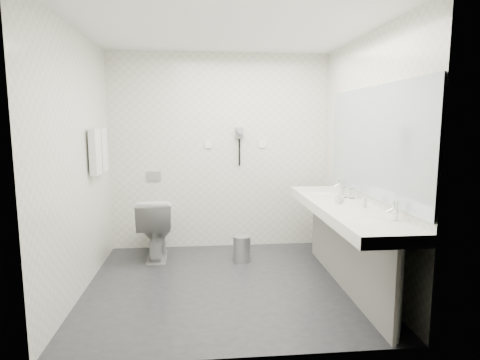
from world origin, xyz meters
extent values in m
plane|color=#27272C|center=(0.00, 0.00, 0.00)|extent=(2.80, 2.80, 0.00)
plane|color=white|center=(0.00, 0.00, 2.50)|extent=(2.80, 2.80, 0.00)
plane|color=silver|center=(0.00, 1.30, 1.25)|extent=(2.80, 0.00, 2.80)
plane|color=silver|center=(0.00, -1.30, 1.25)|extent=(2.80, 0.00, 2.80)
plane|color=silver|center=(-1.40, 0.00, 1.25)|extent=(0.00, 2.60, 2.60)
plane|color=silver|center=(1.40, 0.00, 1.25)|extent=(0.00, 2.60, 2.60)
cube|color=white|center=(1.12, -0.20, 0.80)|extent=(0.55, 2.20, 0.10)
cube|color=gray|center=(1.15, -0.20, 0.38)|extent=(0.03, 2.15, 0.75)
cylinder|color=silver|center=(1.18, -1.24, 0.38)|extent=(0.06, 0.06, 0.75)
cylinder|color=silver|center=(1.18, 0.84, 0.38)|extent=(0.06, 0.06, 0.75)
cube|color=#B2BCC6|center=(1.39, -0.20, 1.45)|extent=(0.02, 2.20, 1.05)
ellipsoid|color=white|center=(1.12, -0.85, 0.83)|extent=(0.40, 0.31, 0.05)
ellipsoid|color=white|center=(1.12, 0.45, 0.83)|extent=(0.40, 0.31, 0.05)
cylinder|color=silver|center=(1.32, -0.85, 0.92)|extent=(0.04, 0.04, 0.15)
cylinder|color=silver|center=(1.32, 0.45, 0.92)|extent=(0.04, 0.04, 0.15)
imported|color=silver|center=(1.08, -0.18, 0.91)|extent=(0.07, 0.07, 0.11)
imported|color=silver|center=(1.14, -0.07, 0.89)|extent=(0.10, 0.10, 0.09)
imported|color=silver|center=(1.27, -0.35, 0.91)|extent=(0.05, 0.05, 0.12)
cylinder|color=silver|center=(1.32, 0.09, 0.90)|extent=(0.07, 0.07, 0.11)
cylinder|color=silver|center=(1.26, 0.15, 0.91)|extent=(0.07, 0.07, 0.11)
imported|color=white|center=(-0.80, 0.90, 0.37)|extent=(0.45, 0.75, 0.74)
cube|color=#B2B5BA|center=(-0.85, 1.29, 0.95)|extent=(0.18, 0.02, 0.12)
cylinder|color=#B2B5BA|center=(0.22, 0.67, 0.15)|extent=(0.27, 0.27, 0.29)
cylinder|color=#B2B5BA|center=(0.22, 0.67, 0.30)|extent=(0.21, 0.21, 0.02)
cylinder|color=silver|center=(-1.35, 0.55, 1.55)|extent=(0.02, 0.62, 0.02)
cube|color=white|center=(-1.34, 0.41, 1.33)|extent=(0.07, 0.24, 0.48)
cube|color=white|center=(-1.34, 0.69, 1.33)|extent=(0.07, 0.24, 0.48)
cube|color=gray|center=(0.25, 1.27, 1.50)|extent=(0.10, 0.04, 0.14)
cylinder|color=gray|center=(0.25, 1.20, 1.53)|extent=(0.08, 0.14, 0.08)
cylinder|color=black|center=(0.25, 1.26, 1.25)|extent=(0.02, 0.02, 0.35)
cube|color=white|center=(-0.15, 1.29, 1.35)|extent=(0.09, 0.02, 0.09)
cube|color=white|center=(0.55, 1.29, 1.35)|extent=(0.09, 0.02, 0.09)
camera|label=1|loc=(-0.24, -3.90, 1.64)|focal=30.11mm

